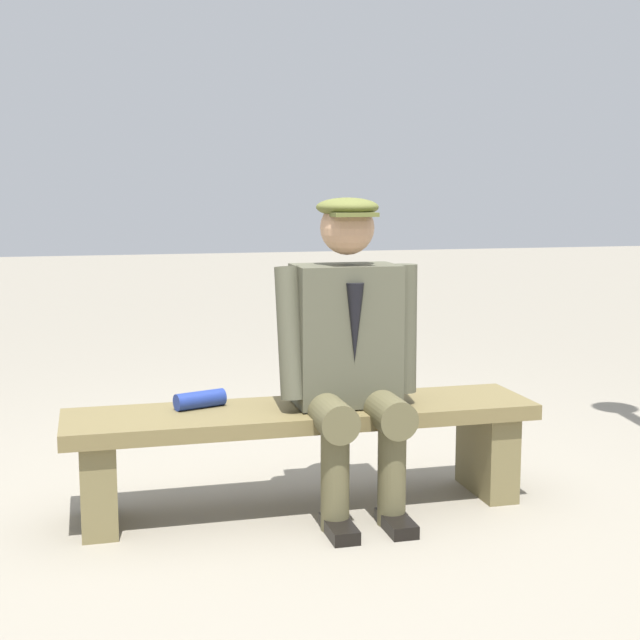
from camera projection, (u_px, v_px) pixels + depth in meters
ground_plane at (303, 508)px, 3.69m from camera, size 30.00×30.00×0.00m
bench at (303, 435)px, 3.65m from camera, size 1.89×0.43×0.42m
seated_man at (349, 346)px, 3.58m from camera, size 0.59×0.57×1.26m
rolled_magazine at (200, 400)px, 3.60m from camera, size 0.22×0.13×0.07m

